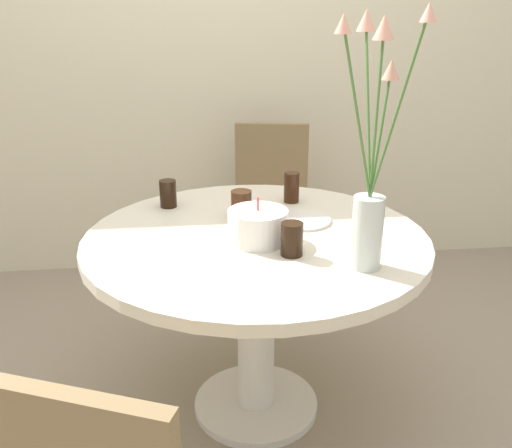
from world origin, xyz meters
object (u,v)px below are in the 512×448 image
(flower_vase, at_px, (371,174))
(side_plate, at_px, (302,220))
(drink_glass_3, at_px, (292,239))
(drink_glass_0, at_px, (241,206))
(drink_glass_2, at_px, (292,187))
(birthday_cake, at_px, (257,226))
(drink_glass_1, at_px, (168,194))
(chair_far_back, at_px, (270,203))

(flower_vase, bearing_deg, side_plate, 107.66)
(flower_vase, xyz_separation_m, drink_glass_3, (-0.21, 0.09, -0.23))
(flower_vase, relative_size, drink_glass_0, 6.61)
(drink_glass_2, height_order, drink_glass_3, drink_glass_2)
(birthday_cake, xyz_separation_m, side_plate, (0.18, 0.16, -0.05))
(side_plate, distance_m, drink_glass_1, 0.53)
(birthday_cake, xyz_separation_m, drink_glass_0, (-0.03, 0.20, 0.00))
(chair_far_back, xyz_separation_m, flower_vase, (0.11, -1.25, 0.51))
(drink_glass_0, distance_m, drink_glass_3, 0.35)
(birthday_cake, distance_m, drink_glass_1, 0.49)
(birthday_cake, distance_m, drink_glass_3, 0.15)
(side_plate, xyz_separation_m, drink_glass_3, (-0.09, -0.29, 0.05))
(birthday_cake, distance_m, drink_glass_0, 0.20)
(birthday_cake, height_order, side_plate, birthday_cake)
(birthday_cake, bearing_deg, drink_glass_0, 99.55)
(drink_glass_1, height_order, drink_glass_3, same)
(drink_glass_0, bearing_deg, drink_glass_3, -68.58)
(birthday_cake, relative_size, side_plate, 0.94)
(drink_glass_0, relative_size, drink_glass_2, 0.93)
(flower_vase, xyz_separation_m, drink_glass_0, (-0.33, 0.41, -0.22))
(chair_far_back, relative_size, drink_glass_3, 8.29)
(drink_glass_0, relative_size, drink_glass_1, 1.06)
(chair_far_back, xyz_separation_m, drink_glass_2, (-0.01, -0.65, 0.28))
(chair_far_back, distance_m, flower_vase, 1.35)
(birthday_cake, xyz_separation_m, drink_glass_1, (-0.30, 0.39, -0.00))
(birthday_cake, bearing_deg, chair_far_back, 79.50)
(side_plate, distance_m, drink_glass_0, 0.22)
(flower_vase, bearing_deg, chair_far_back, 94.91)
(chair_far_back, relative_size, drink_glass_1, 8.34)
(flower_vase, distance_m, drink_glass_0, 0.58)
(chair_far_back, bearing_deg, birthday_cake, -89.54)
(drink_glass_3, bearing_deg, drink_glass_2, 80.05)
(drink_glass_1, distance_m, drink_glass_2, 0.48)
(birthday_cake, bearing_deg, drink_glass_2, 64.80)
(chair_far_back, height_order, birthday_cake, chair_far_back)
(chair_far_back, relative_size, drink_glass_0, 7.89)
(drink_glass_3, bearing_deg, birthday_cake, 127.25)
(chair_far_back, distance_m, drink_glass_2, 0.71)
(birthday_cake, distance_m, side_plate, 0.25)
(drink_glass_2, xyz_separation_m, drink_glass_3, (-0.09, -0.51, -0.01))
(drink_glass_3, bearing_deg, drink_glass_0, 111.42)
(side_plate, relative_size, drink_glass_1, 1.99)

